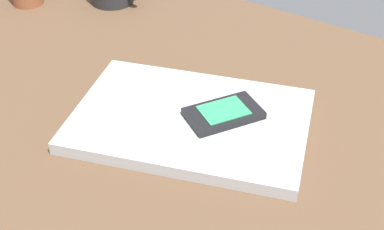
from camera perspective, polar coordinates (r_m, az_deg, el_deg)
desk_surface at (r=78.79cm, az=0.33°, el=-1.54°), size 120.00×80.00×3.00cm
laptop_closed at (r=76.39cm, az=0.00°, el=-0.65°), size 38.59×31.82×1.85cm
cell_phone_on_laptop at (r=75.51cm, az=3.39°, el=0.19°), size 10.68×12.16×1.20cm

